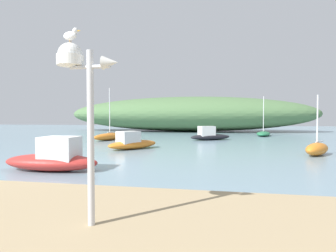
{
  "coord_description": "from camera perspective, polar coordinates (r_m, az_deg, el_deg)",
  "views": [
    {
      "loc": [
        6.53,
        -10.63,
        2.1
      ],
      "look_at": [
        3.08,
        7.61,
        1.51
      ],
      "focal_mm": 29.36,
      "sensor_mm": 36.0,
      "label": 1
    }
  ],
  "objects": [
    {
      "name": "sailboat_east_reach",
      "position": [
        32.72,
        19.18,
        -1.49
      ],
      "size": [
        2.25,
        4.14,
        4.47
      ],
      "color": "#287A4C",
      "rests_on": "ground"
    },
    {
      "name": "sailboat_off_point",
      "position": [
        25.92,
        -11.98,
        -2.11
      ],
      "size": [
        2.42,
        4.2,
        4.81
      ],
      "color": "orange",
      "rests_on": "ground"
    },
    {
      "name": "distant_hill",
      "position": [
        41.99,
        4.28,
        2.49
      ],
      "size": [
        37.57,
        12.11,
        5.22
      ],
      "primitive_type": "ellipsoid",
      "color": "#517547",
      "rests_on": "ground"
    },
    {
      "name": "motorboat_mid_channel",
      "position": [
        25.68,
        8.55,
        -1.89
      ],
      "size": [
        4.06,
        3.02,
        1.29
      ],
      "color": "black",
      "rests_on": "ground"
    },
    {
      "name": "motorboat_near_shore",
      "position": [
        11.77,
        -22.67,
        -6.21
      ],
      "size": [
        3.89,
        1.51,
        1.34
      ],
      "color": "#B72D28",
      "rests_on": "ground"
    },
    {
      "name": "ground_plane",
      "position": [
        12.65,
        -20.76,
        -7.86
      ],
      "size": [
        120.0,
        120.0,
        0.0
      ],
      "primitive_type": "plane",
      "color": "#7A99A8"
    },
    {
      "name": "sailboat_centre_water",
      "position": [
        17.26,
        28.52,
        -4.16
      ],
      "size": [
        2.11,
        2.47,
        3.34
      ],
      "color": "orange",
      "rests_on": "ground"
    },
    {
      "name": "mast_structure",
      "position": [
        5.12,
        -17.99,
        9.59
      ],
      "size": [
        1.11,
        0.47,
        3.2
      ],
      "color": "silver",
      "rests_on": "beach_sand"
    },
    {
      "name": "seagull_on_radar",
      "position": [
        5.34,
        -19.5,
        17.44
      ],
      "size": [
        0.36,
        0.16,
        0.25
      ],
      "color": "orange",
      "rests_on": "mast_structure"
    },
    {
      "name": "motorboat_far_right",
      "position": [
        18.37,
        -7.51,
        -3.42
      ],
      "size": [
        3.28,
        3.8,
        1.19
      ],
      "color": "orange",
      "rests_on": "ground"
    }
  ]
}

